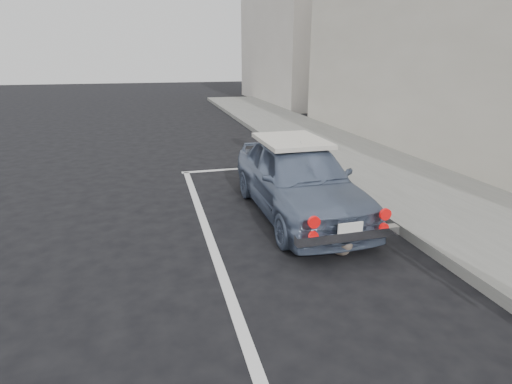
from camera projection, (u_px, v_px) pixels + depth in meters
ground at (374, 379)px, 3.22m from camera, size 80.00×80.00×0.00m
sidewalk at (499, 230)px, 5.80m from camera, size 2.80×40.00×0.15m
building_far at (293, 27)px, 21.77m from camera, size 3.50×10.00×8.00m
pline_front at (247, 168)px, 9.29m from camera, size 3.00×0.12×0.01m
pline_side at (209, 237)px, 5.75m from camera, size 0.12×7.00×0.01m
retro_coupe at (298, 178)px, 6.44m from camera, size 1.47×3.60×1.22m
cat at (340, 245)px, 5.22m from camera, size 0.28×0.56×0.30m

